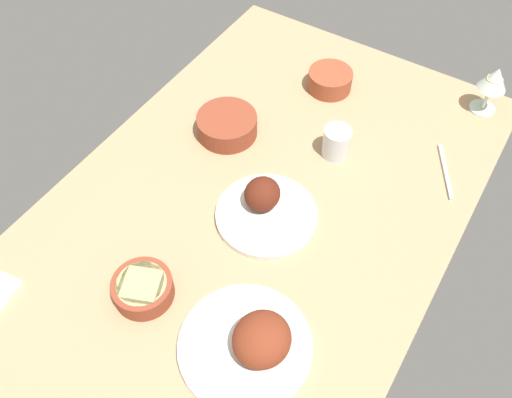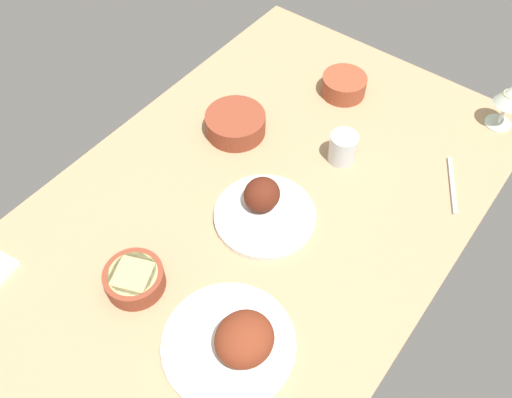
{
  "view_description": "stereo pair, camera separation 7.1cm",
  "coord_description": "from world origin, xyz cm",
  "px_view_note": "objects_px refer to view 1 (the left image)",
  "views": [
    {
      "loc": [
        -65.53,
        -41.22,
        107.32
      ],
      "look_at": [
        0.0,
        0.0,
        6.0
      ],
      "focal_mm": 37.74,
      "sensor_mm": 36.0,
      "label": 1
    },
    {
      "loc": [
        -61.48,
        -47.05,
        107.32
      ],
      "look_at": [
        0.0,
        0.0,
        6.0
      ],
      "focal_mm": 37.74,
      "sensor_mm": 36.0,
      "label": 2
    }
  ],
  "objects_px": {
    "plate_near_viewer": "(265,207)",
    "bowl_potatoes": "(143,288)",
    "water_tumbler": "(336,142)",
    "plate_far_side": "(253,343)",
    "bowl_pasta": "(227,125)",
    "bowl_sauce": "(330,80)",
    "fork_loose": "(445,171)",
    "wine_glass": "(494,81)"
  },
  "relations": [
    {
      "from": "plate_near_viewer",
      "to": "bowl_potatoes",
      "type": "relative_size",
      "value": 1.87
    },
    {
      "from": "water_tumbler",
      "to": "plate_far_side",
      "type": "bearing_deg",
      "value": -169.48
    },
    {
      "from": "plate_near_viewer",
      "to": "bowl_pasta",
      "type": "xyz_separation_m",
      "value": [
        0.17,
        0.22,
        0.01
      ]
    },
    {
      "from": "plate_far_side",
      "to": "water_tumbler",
      "type": "height_order",
      "value": "plate_far_side"
    },
    {
      "from": "plate_far_side",
      "to": "bowl_sauce",
      "type": "distance_m",
      "value": 0.81
    },
    {
      "from": "plate_far_side",
      "to": "bowl_potatoes",
      "type": "height_order",
      "value": "plate_far_side"
    },
    {
      "from": "water_tumbler",
      "to": "bowl_sauce",
      "type": "bearing_deg",
      "value": 30.82
    },
    {
      "from": "plate_far_side",
      "to": "plate_near_viewer",
      "type": "bearing_deg",
      "value": 27.62
    },
    {
      "from": "bowl_pasta",
      "to": "water_tumbler",
      "type": "distance_m",
      "value": 0.29
    },
    {
      "from": "water_tumbler",
      "to": "fork_loose",
      "type": "xyz_separation_m",
      "value": [
        0.09,
        -0.27,
        -0.04
      ]
    },
    {
      "from": "plate_near_viewer",
      "to": "bowl_pasta",
      "type": "height_order",
      "value": "plate_near_viewer"
    },
    {
      "from": "bowl_sauce",
      "to": "bowl_pasta",
      "type": "bearing_deg",
      "value": 154.36
    },
    {
      "from": "fork_loose",
      "to": "plate_near_viewer",
      "type": "bearing_deg",
      "value": 108.34
    },
    {
      "from": "bowl_sauce",
      "to": "bowl_potatoes",
      "type": "distance_m",
      "value": 0.79
    },
    {
      "from": "water_tumbler",
      "to": "fork_loose",
      "type": "bearing_deg",
      "value": -71.53
    },
    {
      "from": "plate_near_viewer",
      "to": "bowl_sauce",
      "type": "distance_m",
      "value": 0.48
    },
    {
      "from": "plate_far_side",
      "to": "bowl_pasta",
      "type": "xyz_separation_m",
      "value": [
        0.47,
        0.38,
        0.0
      ]
    },
    {
      "from": "bowl_pasta",
      "to": "bowl_potatoes",
      "type": "height_order",
      "value": "bowl_pasta"
    },
    {
      "from": "plate_near_viewer",
      "to": "plate_far_side",
      "type": "bearing_deg",
      "value": -152.38
    },
    {
      "from": "bowl_sauce",
      "to": "bowl_potatoes",
      "type": "bearing_deg",
      "value": 177.99
    },
    {
      "from": "bowl_pasta",
      "to": "fork_loose",
      "type": "relative_size",
      "value": 0.89
    },
    {
      "from": "water_tumbler",
      "to": "fork_loose",
      "type": "height_order",
      "value": "water_tumbler"
    },
    {
      "from": "plate_far_side",
      "to": "water_tumbler",
      "type": "bearing_deg",
      "value": 10.52
    },
    {
      "from": "bowl_sauce",
      "to": "water_tumbler",
      "type": "height_order",
      "value": "water_tumbler"
    },
    {
      "from": "plate_near_viewer",
      "to": "water_tumbler",
      "type": "height_order",
      "value": "plate_near_viewer"
    },
    {
      "from": "plate_near_viewer",
      "to": "bowl_potatoes",
      "type": "distance_m",
      "value": 0.33
    },
    {
      "from": "bowl_pasta",
      "to": "plate_near_viewer",
      "type": "bearing_deg",
      "value": -127.63
    },
    {
      "from": "plate_far_side",
      "to": "bowl_potatoes",
      "type": "distance_m",
      "value": 0.26
    },
    {
      "from": "plate_far_side",
      "to": "bowl_pasta",
      "type": "relative_size",
      "value": 1.69
    },
    {
      "from": "bowl_sauce",
      "to": "bowl_potatoes",
      "type": "height_order",
      "value": "bowl_sauce"
    },
    {
      "from": "bowl_potatoes",
      "to": "water_tumbler",
      "type": "distance_m",
      "value": 0.6
    },
    {
      "from": "plate_far_side",
      "to": "bowl_sauce",
      "type": "height_order",
      "value": "plate_far_side"
    },
    {
      "from": "plate_near_viewer",
      "to": "wine_glass",
      "type": "relative_size",
      "value": 1.71
    },
    {
      "from": "wine_glass",
      "to": "plate_near_viewer",
      "type": "bearing_deg",
      "value": 152.67
    },
    {
      "from": "wine_glass",
      "to": "fork_loose",
      "type": "relative_size",
      "value": 0.79
    },
    {
      "from": "bowl_pasta",
      "to": "wine_glass",
      "type": "distance_m",
      "value": 0.71
    },
    {
      "from": "bowl_pasta",
      "to": "bowl_sauce",
      "type": "bearing_deg",
      "value": -25.64
    },
    {
      "from": "fork_loose",
      "to": "wine_glass",
      "type": "bearing_deg",
      "value": -30.49
    },
    {
      "from": "bowl_sauce",
      "to": "wine_glass",
      "type": "xyz_separation_m",
      "value": [
        0.15,
        -0.4,
        0.07
      ]
    },
    {
      "from": "bowl_pasta",
      "to": "water_tumbler",
      "type": "height_order",
      "value": "water_tumbler"
    },
    {
      "from": "plate_far_side",
      "to": "plate_near_viewer",
      "type": "distance_m",
      "value": 0.34
    },
    {
      "from": "bowl_sauce",
      "to": "wine_glass",
      "type": "height_order",
      "value": "wine_glass"
    }
  ]
}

